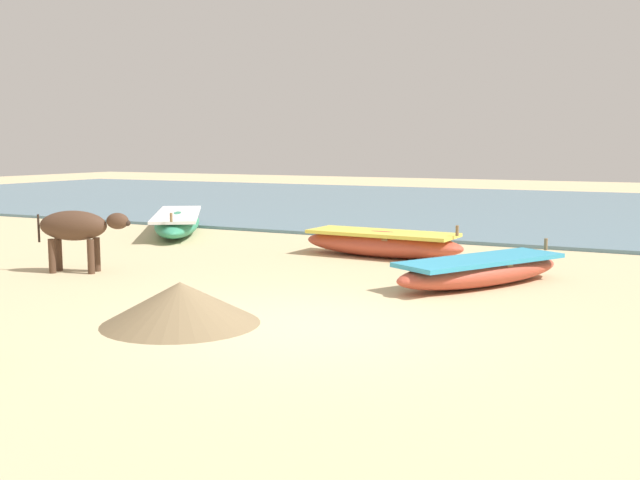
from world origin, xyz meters
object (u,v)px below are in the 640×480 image
(fishing_boat_0, at_px, (481,270))
(fishing_boat_2, at_px, (382,243))
(fishing_boat_3, at_px, (178,222))
(cow_adult_dark, at_px, (77,228))

(fishing_boat_0, bearing_deg, fishing_boat_2, 78.72)
(fishing_boat_2, xyz_separation_m, fishing_boat_3, (-6.10, 1.35, 0.01))
(fishing_boat_0, relative_size, cow_adult_dark, 2.10)
(fishing_boat_2, height_order, fishing_boat_3, fishing_boat_3)
(fishing_boat_3, bearing_deg, fishing_boat_2, 43.29)
(fishing_boat_3, height_order, cow_adult_dark, cow_adult_dark)
(cow_adult_dark, bearing_deg, fishing_boat_3, 89.07)
(fishing_boat_0, xyz_separation_m, cow_adult_dark, (-6.63, -1.94, 0.53))
(fishing_boat_3, bearing_deg, cow_adult_dark, -13.85)
(fishing_boat_3, relative_size, cow_adult_dark, 2.89)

